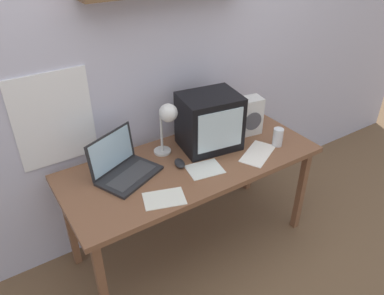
{
  "coord_description": "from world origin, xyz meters",
  "views": [
    {
      "loc": [
        -1.07,
        -1.65,
        2.07
      ],
      "look_at": [
        0.0,
        0.0,
        0.83
      ],
      "focal_mm": 35.0,
      "sensor_mm": 36.0,
      "label": 1
    }
  ],
  "objects_px": {
    "desk_lamp": "(167,118)",
    "space_heater": "(249,116)",
    "loose_paper_near_laptop": "(164,199)",
    "open_notebook": "(205,169)",
    "printed_handout": "(258,154)",
    "laptop": "(122,165)",
    "juice_glass": "(278,138)",
    "computer_mouse": "(179,163)",
    "corner_desk": "(192,169)",
    "crt_monitor": "(209,121)"
  },
  "relations": [
    {
      "from": "juice_glass",
      "to": "loose_paper_near_laptop",
      "type": "bearing_deg",
      "value": -175.22
    },
    {
      "from": "printed_handout",
      "to": "loose_paper_near_laptop",
      "type": "relative_size",
      "value": 1.27
    },
    {
      "from": "corner_desk",
      "to": "juice_glass",
      "type": "xyz_separation_m",
      "value": [
        0.59,
        -0.15,
        0.12
      ]
    },
    {
      "from": "crt_monitor",
      "to": "open_notebook",
      "type": "relative_size",
      "value": 1.75
    },
    {
      "from": "crt_monitor",
      "to": "desk_lamp",
      "type": "distance_m",
      "value": 0.3
    },
    {
      "from": "space_heater",
      "to": "juice_glass",
      "type": "bearing_deg",
      "value": -67.63
    },
    {
      "from": "loose_paper_near_laptop",
      "to": "juice_glass",
      "type": "bearing_deg",
      "value": 4.78
    },
    {
      "from": "desk_lamp",
      "to": "loose_paper_near_laptop",
      "type": "bearing_deg",
      "value": -139.32
    },
    {
      "from": "space_heater",
      "to": "open_notebook",
      "type": "relative_size",
      "value": 1.12
    },
    {
      "from": "juice_glass",
      "to": "computer_mouse",
      "type": "height_order",
      "value": "juice_glass"
    },
    {
      "from": "printed_handout",
      "to": "computer_mouse",
      "type": "bearing_deg",
      "value": 161.38
    },
    {
      "from": "space_heater",
      "to": "corner_desk",
      "type": "bearing_deg",
      "value": -161.73
    },
    {
      "from": "desk_lamp",
      "to": "printed_handout",
      "type": "bearing_deg",
      "value": -47.24
    },
    {
      "from": "juice_glass",
      "to": "loose_paper_near_laptop",
      "type": "relative_size",
      "value": 0.47
    },
    {
      "from": "laptop",
      "to": "printed_handout",
      "type": "height_order",
      "value": "laptop"
    },
    {
      "from": "juice_glass",
      "to": "loose_paper_near_laptop",
      "type": "distance_m",
      "value": 0.92
    },
    {
      "from": "space_heater",
      "to": "loose_paper_near_laptop",
      "type": "xyz_separation_m",
      "value": [
        -0.86,
        -0.32,
        -0.13
      ]
    },
    {
      "from": "crt_monitor",
      "to": "printed_handout",
      "type": "height_order",
      "value": "crt_monitor"
    },
    {
      "from": "corner_desk",
      "to": "printed_handout",
      "type": "distance_m",
      "value": 0.44
    },
    {
      "from": "crt_monitor",
      "to": "computer_mouse",
      "type": "height_order",
      "value": "crt_monitor"
    },
    {
      "from": "printed_handout",
      "to": "loose_paper_near_laptop",
      "type": "xyz_separation_m",
      "value": [
        -0.74,
        -0.06,
        0.0
      ]
    },
    {
      "from": "laptop",
      "to": "loose_paper_near_laptop",
      "type": "height_order",
      "value": "laptop"
    },
    {
      "from": "crt_monitor",
      "to": "loose_paper_near_laptop",
      "type": "distance_m",
      "value": 0.65
    },
    {
      "from": "crt_monitor",
      "to": "desk_lamp",
      "type": "height_order",
      "value": "desk_lamp"
    },
    {
      "from": "computer_mouse",
      "to": "space_heater",
      "type": "bearing_deg",
      "value": 7.85
    },
    {
      "from": "crt_monitor",
      "to": "space_heater",
      "type": "bearing_deg",
      "value": 7.23
    },
    {
      "from": "corner_desk",
      "to": "crt_monitor",
      "type": "bearing_deg",
      "value": 25.69
    },
    {
      "from": "crt_monitor",
      "to": "printed_handout",
      "type": "bearing_deg",
      "value": -42.83
    },
    {
      "from": "corner_desk",
      "to": "open_notebook",
      "type": "xyz_separation_m",
      "value": [
        0.01,
        -0.12,
        0.06
      ]
    },
    {
      "from": "laptop",
      "to": "printed_handout",
      "type": "distance_m",
      "value": 0.88
    },
    {
      "from": "open_notebook",
      "to": "laptop",
      "type": "bearing_deg",
      "value": 152.13
    },
    {
      "from": "crt_monitor",
      "to": "computer_mouse",
      "type": "relative_size",
      "value": 3.56
    },
    {
      "from": "corner_desk",
      "to": "open_notebook",
      "type": "bearing_deg",
      "value": -83.26
    },
    {
      "from": "space_heater",
      "to": "open_notebook",
      "type": "bearing_deg",
      "value": -148.95
    },
    {
      "from": "laptop",
      "to": "loose_paper_near_laptop",
      "type": "distance_m",
      "value": 0.36
    },
    {
      "from": "desk_lamp",
      "to": "open_notebook",
      "type": "xyz_separation_m",
      "value": [
        0.11,
        -0.26,
        -0.27
      ]
    },
    {
      "from": "open_notebook",
      "to": "corner_desk",
      "type": "bearing_deg",
      "value": 96.74
    },
    {
      "from": "space_heater",
      "to": "open_notebook",
      "type": "distance_m",
      "value": 0.57
    },
    {
      "from": "printed_handout",
      "to": "loose_paper_near_laptop",
      "type": "bearing_deg",
      "value": -175.03
    },
    {
      "from": "printed_handout",
      "to": "open_notebook",
      "type": "distance_m",
      "value": 0.39
    },
    {
      "from": "desk_lamp",
      "to": "space_heater",
      "type": "height_order",
      "value": "desk_lamp"
    },
    {
      "from": "desk_lamp",
      "to": "juice_glass",
      "type": "xyz_separation_m",
      "value": [
        0.68,
        -0.29,
        -0.22
      ]
    },
    {
      "from": "space_heater",
      "to": "computer_mouse",
      "type": "xyz_separation_m",
      "value": [
        -0.62,
        -0.09,
        -0.12
      ]
    },
    {
      "from": "desk_lamp",
      "to": "open_notebook",
      "type": "relative_size",
      "value": 1.56
    },
    {
      "from": "corner_desk",
      "to": "juice_glass",
      "type": "bearing_deg",
      "value": -14.59
    },
    {
      "from": "desk_lamp",
      "to": "open_notebook",
      "type": "bearing_deg",
      "value": -83.7
    },
    {
      "from": "open_notebook",
      "to": "desk_lamp",
      "type": "bearing_deg",
      "value": 112.36
    },
    {
      "from": "loose_paper_near_laptop",
      "to": "open_notebook",
      "type": "bearing_deg",
      "value": 17.24
    },
    {
      "from": "desk_lamp",
      "to": "computer_mouse",
      "type": "bearing_deg",
      "value": -106.2
    },
    {
      "from": "corner_desk",
      "to": "desk_lamp",
      "type": "bearing_deg",
      "value": 124.02
    }
  ]
}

